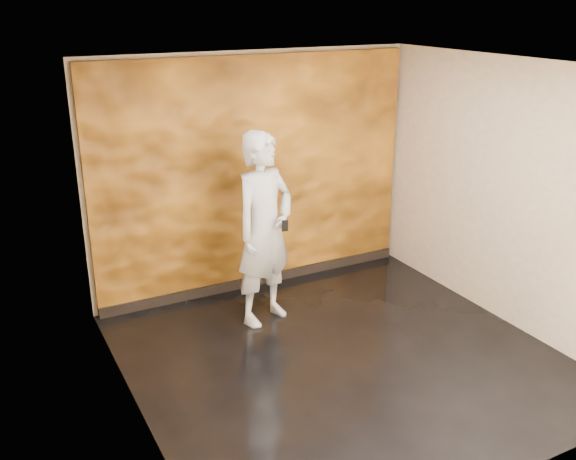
% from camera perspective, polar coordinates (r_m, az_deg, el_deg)
% --- Properties ---
extents(room, '(4.02, 4.02, 2.81)m').
position_cam_1_polar(room, '(5.87, 5.19, 0.56)').
color(room, black).
rests_on(room, ground).
extents(feature_wall, '(3.90, 0.06, 2.75)m').
position_cam_1_polar(feature_wall, '(7.53, -2.86, 4.86)').
color(feature_wall, '#FB9D2A').
rests_on(feature_wall, ground).
extents(baseboard, '(3.90, 0.04, 0.12)m').
position_cam_1_polar(baseboard, '(7.94, -2.58, -4.44)').
color(baseboard, black).
rests_on(baseboard, ground).
extents(man, '(0.89, 0.73, 2.09)m').
position_cam_1_polar(man, '(6.75, -2.12, 0.06)').
color(man, '#ADB4BC').
rests_on(man, ground).
extents(phone, '(0.07, 0.02, 0.12)m').
position_cam_1_polar(phone, '(6.51, -0.27, 0.39)').
color(phone, black).
rests_on(phone, man).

